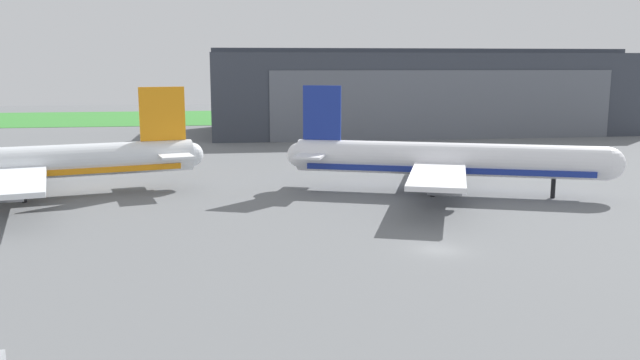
# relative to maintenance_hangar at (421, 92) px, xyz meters

# --- Properties ---
(ground_plane) EXTENTS (440.00, 440.00, 0.00)m
(ground_plane) POSITION_rel_maintenance_hangar_xyz_m (-29.00, -102.89, -9.59)
(ground_plane) COLOR slate
(grass_field_strip) EXTENTS (440.00, 56.00, 0.08)m
(grass_field_strip) POSITION_rel_maintenance_hangar_xyz_m (-29.00, 50.15, -9.55)
(grass_field_strip) COLOR #398634
(grass_field_strip) RESTS_ON ground_plane
(maintenance_hangar) EXTENTS (101.50, 37.55, 20.10)m
(maintenance_hangar) POSITION_rel_maintenance_hangar_xyz_m (0.00, 0.00, 0.00)
(maintenance_hangar) COLOR #383D47
(maintenance_hangar) RESTS_ON ground_plane
(airliner_far_left) EXTENTS (40.10, 37.45, 13.75)m
(airliner_far_left) POSITION_rel_maintenance_hangar_xyz_m (-19.82, -78.00, -5.23)
(airliner_far_left) COLOR white
(airliner_far_left) RESTS_ON ground_plane
(airliner_far_right) EXTENTS (47.47, 39.91, 13.58)m
(airliner_far_right) POSITION_rel_maintenance_hangar_xyz_m (-74.34, -74.27, -5.26)
(airliner_far_right) COLOR silver
(airliner_far_right) RESTS_ON ground_plane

